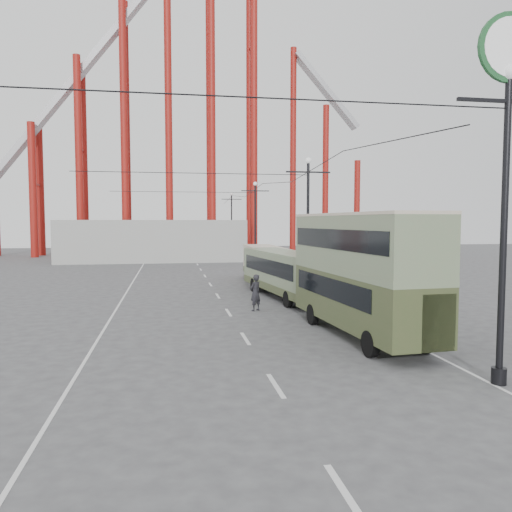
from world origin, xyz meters
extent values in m
plane|color=#444447|center=(0.00, 0.00, 0.00)|extent=(160.00, 160.00, 0.00)
cube|color=silver|center=(-1.00, 19.00, 0.01)|extent=(0.15, 82.00, 0.01)
cube|color=silver|center=(5.40, 20.00, 0.01)|extent=(0.12, 120.00, 0.01)
cube|color=silver|center=(-7.00, 20.00, 0.01)|extent=(0.12, 120.00, 0.01)
cylinder|color=black|center=(5.60, -3.00, 4.50)|extent=(0.20, 0.20, 9.00)
cylinder|color=black|center=(5.60, -3.00, 0.25)|extent=(0.44, 0.44, 0.50)
cube|color=black|center=(5.60, -3.00, 8.30)|extent=(3.20, 0.10, 0.10)
sphere|color=white|center=(5.60, -3.00, 9.10)|extent=(0.44, 0.44, 0.44)
cylinder|color=#1D5529|center=(5.60, -3.00, 9.80)|extent=(2.00, 0.12, 2.00)
cylinder|color=white|center=(5.60, -3.00, 9.80)|extent=(1.70, 0.16, 1.70)
cylinder|color=black|center=(5.60, 18.00, 4.50)|extent=(0.20, 0.20, 9.00)
cylinder|color=black|center=(5.60, 18.00, 0.25)|extent=(0.44, 0.44, 0.50)
cube|color=black|center=(5.60, 18.00, 8.30)|extent=(3.20, 0.10, 0.10)
sphere|color=white|center=(5.60, 18.00, 9.10)|extent=(0.44, 0.44, 0.44)
cylinder|color=black|center=(5.60, 40.00, 4.50)|extent=(0.20, 0.20, 9.00)
cylinder|color=black|center=(5.60, 40.00, 0.25)|extent=(0.44, 0.44, 0.50)
cube|color=black|center=(5.60, 40.00, 8.30)|extent=(3.20, 0.10, 0.10)
sphere|color=white|center=(5.60, 40.00, 9.10)|extent=(0.44, 0.44, 0.44)
cylinder|color=black|center=(5.60, 62.00, 4.50)|extent=(0.20, 0.20, 9.00)
cylinder|color=black|center=(5.60, 62.00, 0.25)|extent=(0.44, 0.44, 0.50)
cube|color=black|center=(5.60, 62.00, 8.30)|extent=(3.20, 0.10, 0.10)
sphere|color=white|center=(5.60, 62.00, 9.10)|extent=(0.44, 0.44, 0.44)
cylinder|color=maroon|center=(-22.00, 55.00, 9.00)|extent=(1.00, 1.00, 18.00)
cylinder|color=maroon|center=(-22.00, 59.00, 9.00)|extent=(1.00, 1.00, 18.00)
cylinder|color=maroon|center=(-16.00, 55.00, 13.50)|extent=(1.00, 1.00, 27.00)
cylinder|color=maroon|center=(-16.00, 59.00, 13.50)|extent=(1.00, 1.00, 27.00)
cylinder|color=maroon|center=(-10.00, 55.00, 18.00)|extent=(1.00, 1.00, 36.00)
cylinder|color=maroon|center=(-10.00, 59.00, 18.00)|extent=(1.00, 1.00, 36.00)
cylinder|color=maroon|center=(-4.00, 55.00, 22.50)|extent=(1.00, 1.00, 45.00)
cylinder|color=maroon|center=(-4.00, 59.00, 22.50)|extent=(1.00, 1.00, 45.00)
cylinder|color=maroon|center=(2.00, 55.00, 26.00)|extent=(1.00, 1.00, 52.00)
cylinder|color=maroon|center=(2.00, 59.00, 26.00)|extent=(1.00, 1.00, 52.00)
cylinder|color=maroon|center=(8.00, 55.00, 27.50)|extent=(1.00, 1.00, 55.00)
cylinder|color=maroon|center=(8.00, 59.00, 27.50)|extent=(1.00, 1.00, 55.00)
cube|color=#9F9FA4|center=(-10.00, 57.00, 32.50)|extent=(36.62, 2.20, 45.50)
cylinder|color=maroon|center=(14.00, 56.00, 15.00)|extent=(0.90, 0.90, 30.00)
cylinder|color=maroon|center=(19.00, 56.00, 11.00)|extent=(0.90, 0.90, 22.00)
cylinder|color=maroon|center=(24.00, 56.00, 7.00)|extent=(0.90, 0.90, 14.00)
cube|color=#9F9FA4|center=(19.00, 56.00, 24.00)|extent=(9.89, 2.00, 10.87)
cube|color=#A4A49F|center=(-6.00, 47.00, 2.50)|extent=(22.00, 10.00, 5.00)
cube|color=#3C4927|center=(3.83, 3.61, 1.60)|extent=(3.14, 9.84, 2.13)
cube|color=black|center=(3.83, 3.61, 2.04)|extent=(3.03, 7.91, 0.87)
cube|color=slate|center=(3.83, 3.61, 2.81)|extent=(3.16, 9.85, 0.29)
cube|color=slate|center=(3.83, 3.61, 4.02)|extent=(3.14, 9.84, 2.13)
cube|color=black|center=(3.83, 3.61, 4.12)|extent=(3.14, 9.27, 0.82)
cube|color=beige|center=(3.83, 3.61, 5.15)|extent=(3.16, 9.85, 0.12)
cylinder|color=black|center=(2.54, 6.23, 0.48)|extent=(0.34, 0.99, 0.97)
cylinder|color=black|center=(4.72, 6.40, 0.48)|extent=(0.34, 0.99, 0.97)
cylinder|color=black|center=(2.97, 0.44, 0.48)|extent=(0.34, 0.99, 0.97)
cylinder|color=black|center=(5.16, 0.60, 0.48)|extent=(0.34, 0.99, 0.97)
cube|color=slate|center=(3.10, 14.56, 1.66)|extent=(3.63, 10.62, 2.27)
cube|color=black|center=(3.10, 14.56, 2.03)|extent=(3.53, 9.50, 0.90)
cube|color=#3C4927|center=(3.10, 14.56, 0.76)|extent=(3.66, 10.62, 0.47)
cube|color=slate|center=(3.10, 14.56, 2.87)|extent=(3.65, 10.62, 0.15)
cylinder|color=black|center=(1.68, 17.33, 0.47)|extent=(0.38, 0.97, 0.95)
cylinder|color=black|center=(3.80, 17.60, 0.47)|extent=(0.38, 0.97, 0.95)
cylinder|color=black|center=(2.45, 11.14, 0.47)|extent=(0.38, 0.97, 0.95)
cylinder|color=black|center=(4.57, 11.40, 0.47)|extent=(0.38, 0.97, 0.95)
cube|color=beige|center=(3.40, 22.24, 1.61)|extent=(2.38, 9.20, 2.20)
cube|color=black|center=(3.40, 22.24, 1.97)|extent=(2.41, 8.10, 0.87)
cube|color=#3C4927|center=(3.40, 22.24, 0.73)|extent=(2.41, 9.20, 0.46)
cube|color=beige|center=(3.40, 22.24, 2.78)|extent=(2.40, 9.20, 0.15)
cylinder|color=black|center=(2.38, 24.64, 0.46)|extent=(0.27, 0.92, 0.92)
cylinder|color=black|center=(4.45, 24.62, 0.46)|extent=(0.27, 0.92, 0.92)
cylinder|color=black|center=(2.33, 19.50, 0.46)|extent=(0.27, 0.92, 0.92)
cylinder|color=black|center=(4.41, 19.48, 0.46)|extent=(0.27, 0.92, 0.92)
imported|color=black|center=(0.51, 10.27, 0.99)|extent=(0.86, 0.82, 1.99)
camera|label=1|loc=(-4.04, -16.14, 4.86)|focal=35.00mm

